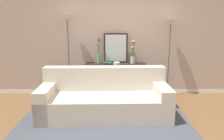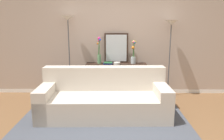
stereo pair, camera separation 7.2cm
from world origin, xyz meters
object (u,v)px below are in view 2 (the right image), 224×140
object	(u,v)px
fruit_bowl	(117,63)
book_stack	(108,63)
wall_mirror	(116,48)
vase_short_flowers	(134,54)
console_table	(116,74)
floor_lamp_right	(171,37)
couch	(104,99)
floor_lamp_left	(68,34)
book_row_under_console	(98,93)
vase_tall_flowers	(99,53)

from	to	relation	value
fruit_bowl	book_stack	world-z (taller)	fruit_bowl
wall_mirror	vase_short_flowers	distance (m)	0.43
console_table	floor_lamp_right	size ratio (longest dim) A/B	0.79
couch	console_table	world-z (taller)	couch
floor_lamp_right	console_table	bearing A→B (deg)	178.93
wall_mirror	couch	bearing A→B (deg)	-100.56
floor_lamp_left	wall_mirror	size ratio (longest dim) A/B	2.69
floor_lamp_left	vase_short_flowers	xyz separation A→B (m)	(1.49, 0.04, -0.46)
fruit_bowl	book_row_under_console	bearing A→B (deg)	168.46
fruit_bowl	book_stack	distance (m)	0.21
floor_lamp_left	vase_short_flowers	bearing A→B (deg)	1.65
console_table	book_row_under_console	bearing A→B (deg)	180.00
console_table	fruit_bowl	world-z (taller)	fruit_bowl
wall_mirror	book_stack	distance (m)	0.43
floor_lamp_left	fruit_bowl	world-z (taller)	floor_lamp_left
book_row_under_console	couch	bearing A→B (deg)	-79.32
couch	vase_short_flowers	distance (m)	1.49
fruit_bowl	book_row_under_console	world-z (taller)	fruit_bowl
vase_tall_flowers	book_stack	distance (m)	0.32
vase_tall_flowers	vase_short_flowers	distance (m)	0.80
floor_lamp_left	vase_tall_flowers	distance (m)	0.82
console_table	floor_lamp_right	world-z (taller)	floor_lamp_right
floor_lamp_right	fruit_bowl	size ratio (longest dim) A/B	11.37
wall_mirror	vase_tall_flowers	world-z (taller)	wall_mirror
wall_mirror	fruit_bowl	world-z (taller)	wall_mirror
book_stack	book_row_under_console	xyz separation A→B (m)	(-0.26, 0.08, -0.75)
couch	floor_lamp_right	bearing A→B (deg)	36.96
wall_mirror	book_stack	world-z (taller)	wall_mirror
book_stack	couch	bearing A→B (deg)	-92.41
couch	book_stack	size ratio (longest dim) A/B	10.92
fruit_bowl	vase_tall_flowers	bearing A→B (deg)	166.15
couch	floor_lamp_right	world-z (taller)	floor_lamp_right
couch	vase_short_flowers	world-z (taller)	vase_short_flowers
floor_lamp_right	fruit_bowl	xyz separation A→B (m)	(-1.21, -0.07, -0.59)
couch	fruit_bowl	size ratio (longest dim) A/B	15.16
console_table	floor_lamp_right	distance (m)	1.50
console_table	floor_lamp_left	distance (m)	1.43
fruit_bowl	couch	bearing A→B (deg)	-103.66
couch	console_table	distance (m)	1.17
console_table	book_row_under_console	distance (m)	0.66
floor_lamp_right	book_row_under_console	distance (m)	2.14
floor_lamp_right	vase_tall_flowers	bearing A→B (deg)	178.91
floor_lamp_left	vase_tall_flowers	bearing A→B (deg)	2.56
console_table	floor_lamp_right	bearing A→B (deg)	-1.07
fruit_bowl	book_stack	size ratio (longest dim) A/B	0.72
wall_mirror	book_row_under_console	size ratio (longest dim) A/B	2.77
floor_lamp_left	vase_tall_flowers	xyz separation A→B (m)	(0.69, 0.03, -0.45)
console_table	floor_lamp_left	bearing A→B (deg)	-178.80
fruit_bowl	book_row_under_console	distance (m)	0.89
console_table	floor_lamp_right	xyz separation A→B (m)	(1.23, -0.02, 0.85)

